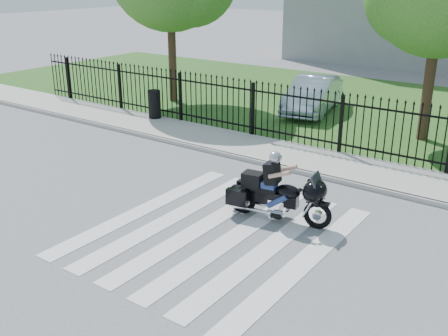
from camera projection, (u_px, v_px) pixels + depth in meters
The scene contains 9 objects.
ground at pixel (217, 233), 10.73m from camera, with size 120.00×120.00×0.00m, color slate.
crosswalk at pixel (217, 232), 10.73m from camera, with size 5.00×5.50×0.01m, color silver, non-canonical shape.
sidewalk at pixel (324, 163), 14.51m from camera, with size 40.00×2.00×0.12m, color #ADAAA3.
curb at pixel (307, 173), 13.75m from camera, with size 40.00×0.12×0.12m, color #ADAAA3.
grass_strip at pixel (404, 113), 19.86m from camera, with size 40.00×12.00×0.02m, color #28501B.
iron_fence at pixel (341, 126), 14.98m from camera, with size 26.00×0.04×1.80m.
motorcycle_rider at pixel (276, 192), 11.12m from camera, with size 2.35×0.96×1.56m.
parked_car at pixel (313, 95), 19.80m from camera, with size 1.41×4.04×1.33m, color #A6B8D1.
litter_bin at pixel (154, 104), 18.66m from camera, with size 0.44×0.44×0.99m, color black.
Camera 1 is at (5.71, -7.71, 4.99)m, focal length 42.00 mm.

